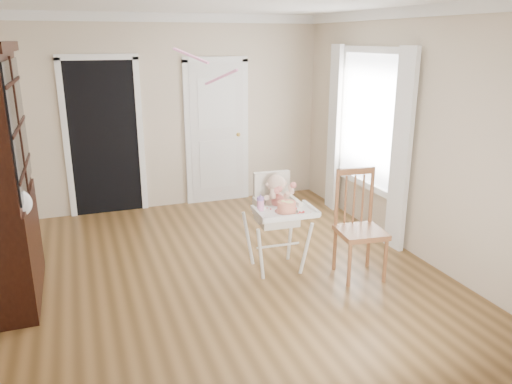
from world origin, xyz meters
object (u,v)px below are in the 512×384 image
object	(u,v)px
high_chair	(277,211)
cake	(287,207)
sippy_cup	(260,203)
dining_chair	(359,228)

from	to	relation	value
high_chair	cake	world-z (taller)	high_chair
sippy_cup	high_chair	bearing A→B (deg)	30.55
high_chair	sippy_cup	bearing A→B (deg)	-146.59
high_chair	dining_chair	xyz separation A→B (m)	(0.75, -0.41, -0.14)
sippy_cup	dining_chair	xyz separation A→B (m)	(0.98, -0.27, -0.29)
high_chair	cake	size ratio (longest dim) A/B	4.46
cake	dining_chair	xyz separation A→B (m)	(0.76, -0.14, -0.27)
dining_chair	sippy_cup	bearing A→B (deg)	171.47
sippy_cup	cake	bearing A→B (deg)	-30.30
cake	sippy_cup	size ratio (longest dim) A/B	1.35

